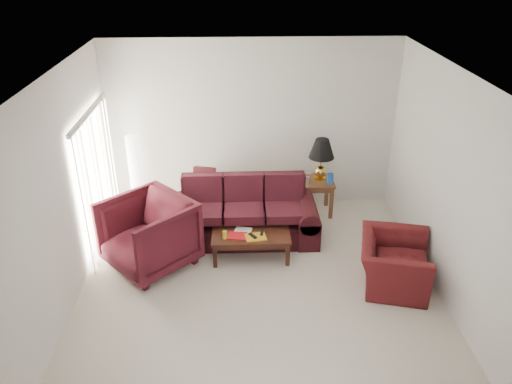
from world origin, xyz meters
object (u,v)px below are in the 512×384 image
sofa (244,212)px  coffee_table (251,245)px  armchair_right (394,263)px  floor_lamp (136,176)px  end_table (316,196)px  armchair_left (149,234)px

sofa → coffee_table: sofa is taller
sofa → armchair_right: bearing=-33.0°
floor_lamp → sofa: bearing=-24.1°
end_table → armchair_right: size_ratio=0.58×
armchair_left → coffee_table: armchair_left is taller
end_table → armchair_left: 3.11m
armchair_left → armchair_right: 3.55m
floor_lamp → armchair_left: bearing=-74.5°
coffee_table → floor_lamp: bearing=137.8°
sofa → end_table: size_ratio=3.75×
sofa → floor_lamp: bearing=155.1°
sofa → coffee_table: 0.63m
armchair_left → coffee_table: bearing=52.1°
sofa → end_table: (1.29, 0.82, -0.17)m
end_table → coffee_table: end_table is taller
armchair_right → armchair_left: bearing=94.4°
sofa → armchair_right: size_ratio=2.20×
sofa → armchair_left: 1.58m
floor_lamp → armchair_right: (3.91, -2.13, -0.41)m
floor_lamp → end_table: bearing=-0.0°
armchair_left → sofa: bearing=73.1°
sofa → armchair_right: sofa is taller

